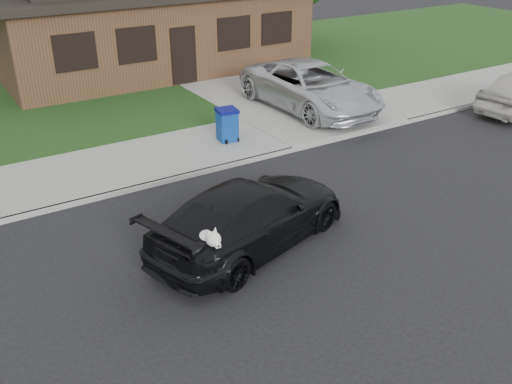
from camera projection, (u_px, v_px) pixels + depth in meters
ground at (242, 244)px, 11.70m from camera, size 120.00×120.00×0.00m
sidewalk at (148, 160)px, 15.47m from camera, size 60.00×3.00×0.12m
curb at (171, 180)px, 14.33m from camera, size 60.00×0.12×0.12m
lawn at (66, 89)px, 21.54m from camera, size 60.00×13.00×0.13m
driveway at (243, 84)px, 22.11m from camera, size 4.50×13.00×0.14m
sedan at (250, 215)px, 11.38m from camera, size 5.04×3.22×1.36m
minivan at (310, 86)px, 18.86m from camera, size 2.63×5.53×1.52m
recycling_bin at (227, 124)px, 16.40m from camera, size 0.64×0.65×0.95m
house at (141, 15)px, 24.03m from camera, size 12.60×8.60×4.65m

